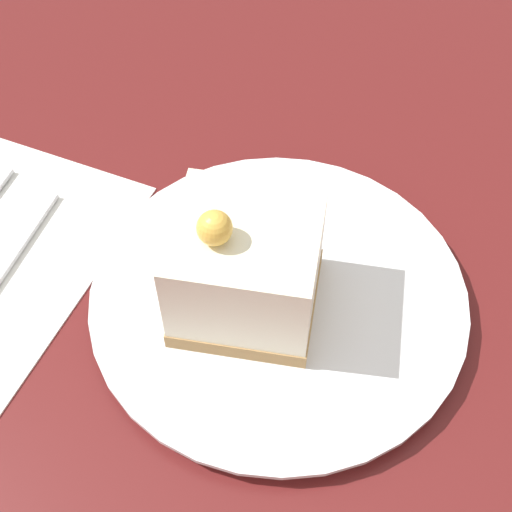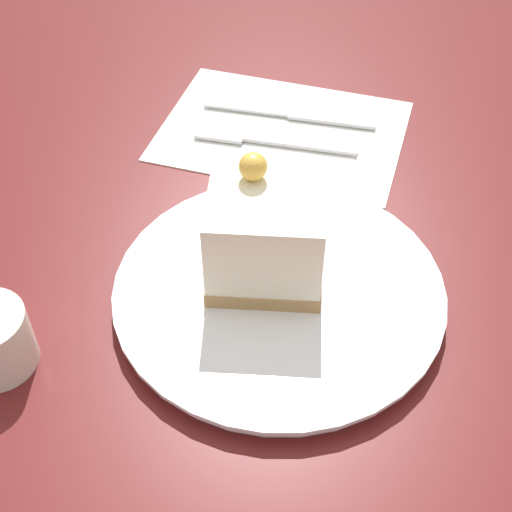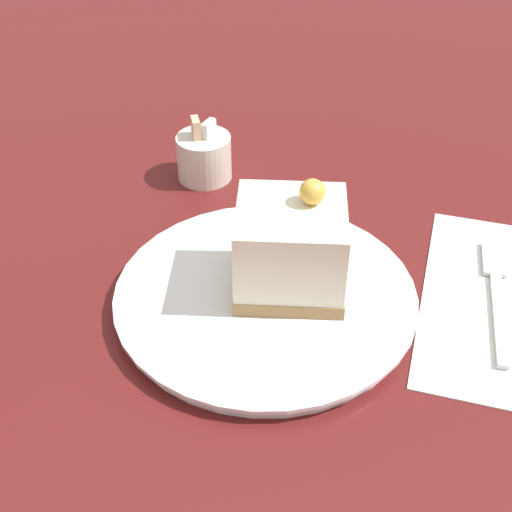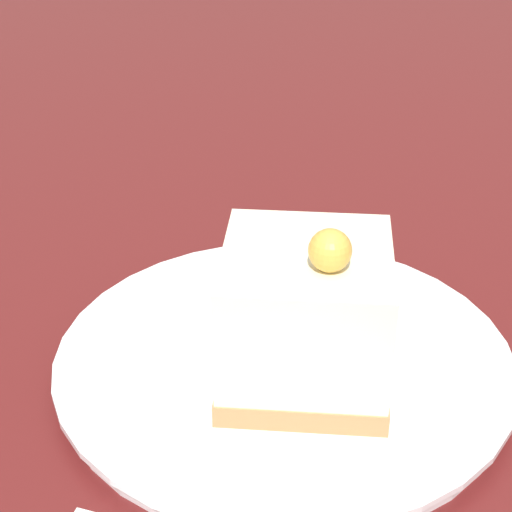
{
  "view_description": "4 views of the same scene",
  "coord_description": "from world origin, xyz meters",
  "views": [
    {
      "loc": [
        -0.06,
        0.26,
        0.44
      ],
      "look_at": [
        0.0,
        -0.03,
        0.05
      ],
      "focal_mm": 50.0,
      "sensor_mm": 36.0,
      "label": 1
    },
    {
      "loc": [
        -0.4,
        -0.05,
        0.45
      ],
      "look_at": [
        -0.02,
        -0.01,
        0.06
      ],
      "focal_mm": 50.0,
      "sensor_mm": 36.0,
      "label": 2
    },
    {
      "loc": [
        0.02,
        -0.51,
        0.44
      ],
      "look_at": [
        -0.02,
        -0.04,
        0.07
      ],
      "focal_mm": 50.0,
      "sensor_mm": 36.0,
      "label": 3
    },
    {
      "loc": [
        0.4,
        -0.0,
        0.32
      ],
      "look_at": [
        -0.03,
        -0.05,
        0.07
      ],
      "focal_mm": 60.0,
      "sensor_mm": 36.0,
      "label": 4
    }
  ],
  "objects": [
    {
      "name": "cake_slice",
      "position": [
        0.01,
        -0.02,
        0.06
      ],
      "size": [
        0.1,
        0.09,
        0.1
      ],
      "rotation": [
        0.0,
        0.0,
        0.03
      ],
      "color": "#AD8451",
      "rests_on": "plate"
    },
    {
      "name": "ground_plane",
      "position": [
        0.0,
        0.0,
        0.0
      ],
      "size": [
        4.0,
        4.0,
        0.0
      ],
      "primitive_type": "plane",
      "color": "#5B1919"
    },
    {
      "name": "fork",
      "position": [
        0.2,
        0.0,
        0.01
      ],
      "size": [
        0.04,
        0.17,
        0.0
      ],
      "rotation": [
        0.0,
        0.0,
        -0.12
      ],
      "color": "silver",
      "rests_on": "napkin"
    },
    {
      "name": "sugar_bowl",
      "position": [
        -0.1,
        0.18,
        0.03
      ],
      "size": [
        0.06,
        0.06,
        0.07
      ],
      "color": "silver",
      "rests_on": "ground_plane"
    },
    {
      "name": "plate",
      "position": [
        -0.01,
        -0.03,
        0.01
      ],
      "size": [
        0.27,
        0.27,
        0.02
      ],
      "color": "white",
      "rests_on": "ground_plane"
    }
  ]
}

